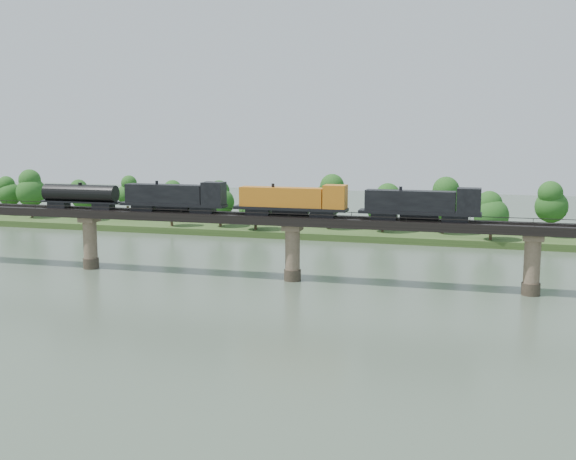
# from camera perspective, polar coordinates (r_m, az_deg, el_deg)

# --- Properties ---
(ground) EXTENTS (400.00, 400.00, 0.00)m
(ground) POSITION_cam_1_polar(r_m,az_deg,el_deg) (100.01, -4.22, -7.59)
(ground) COLOR #3D4D3D
(ground) RESTS_ON ground
(far_bank) EXTENTS (300.00, 24.00, 1.60)m
(far_bank) POSITION_cam_1_polar(r_m,az_deg,el_deg) (180.38, 4.96, -0.10)
(far_bank) COLOR #2E491D
(far_bank) RESTS_ON ground
(bridge) EXTENTS (236.00, 30.00, 11.50)m
(bridge) POSITION_cam_1_polar(r_m,az_deg,el_deg) (126.68, 0.36, -1.60)
(bridge) COLOR #473A2D
(bridge) RESTS_ON ground
(bridge_superstructure) EXTENTS (220.00, 4.90, 0.75)m
(bridge_superstructure) POSITION_cam_1_polar(r_m,az_deg,el_deg) (125.73, 0.36, 1.24)
(bridge_superstructure) COLOR black
(bridge_superstructure) RESTS_ON bridge
(far_treeline) EXTENTS (289.06, 17.54, 13.60)m
(far_treeline) POSITION_cam_1_polar(r_m,az_deg,el_deg) (176.71, 2.11, 2.38)
(far_treeline) COLOR #382619
(far_treeline) RESTS_ON far_bank
(freight_train) EXTENTS (81.50, 3.18, 5.61)m
(freight_train) POSITION_cam_1_polar(r_m,az_deg,el_deg) (127.65, -2.93, 2.42)
(freight_train) COLOR black
(freight_train) RESTS_ON bridge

